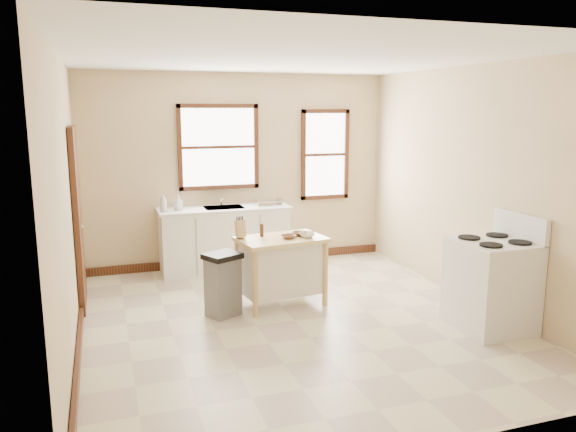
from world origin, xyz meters
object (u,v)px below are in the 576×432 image
Objects in this scene: bowl_b at (299,234)px; trash_bin at (223,285)px; soap_bottle_a at (163,203)px; knife_block at (240,230)px; dish_rack at (268,202)px; bowl_c at (307,235)px; soap_bottle_b at (178,203)px; bowl_a at (288,237)px; pepper_grinder at (262,230)px; kitchen_island at (281,271)px; gas_stove at (492,272)px.

bowl_b reaches higher than trash_bin.
soap_bottle_a is 1.22× the size of knife_block.
soap_bottle_a reaches higher than dish_rack.
bowl_b is 0.93× the size of bowl_c.
soap_bottle_b reaches higher than knife_block.
knife_block is at bearing 165.35° from bowl_c.
bowl_a is at bearing -64.97° from soap_bottle_a.
soap_bottle_b reaches higher than bowl_a.
dish_rack is 1.65m from knife_block.
dish_rack is 2.43× the size of pepper_grinder.
dish_rack reaches higher than kitchen_island.
kitchen_island reaches higher than trash_bin.
soap_bottle_a is 0.20× the size of gas_stove.
bowl_b is 2.18m from gas_stove.
kitchen_island is at bearing -14.92° from trash_bin.
knife_block is at bearing -132.89° from dish_rack.
dish_rack is 1.67m from bowl_a.
pepper_grinder is 2.58m from gas_stove.
knife_block is 0.70m from bowl_b.
bowl_c is at bearing -19.49° from knife_block.
pepper_grinder is at bearing 143.51° from gas_stove.
soap_bottle_b is at bearing 113.14° from kitchen_island.
dish_rack is at bearing 57.54° from knife_block.
dish_rack reaches higher than pepper_grinder.
kitchen_island is (1.18, -1.54, -0.64)m from soap_bottle_a.
trash_bin is at bearing -87.90° from soap_bottle_a.
bowl_b is at bearing 0.57° from kitchen_island.
pepper_grinder is 0.87× the size of bowl_b.
dish_rack is 1.82× the size of knife_block.
soap_bottle_a is 2.20m from bowl_c.
gas_stove reaches higher than bowl_b.
soap_bottle_b reaches higher than dish_rack.
soap_bottle_a is at bearing 119.36° from kitchen_island.
bowl_c is 0.26× the size of trash_bin.
bowl_c is (0.06, -0.12, 0.01)m from bowl_b.
bowl_c is (-0.01, -1.66, -0.12)m from dish_rack.
knife_block is 0.16× the size of gas_stove.
knife_block is 0.78m from bowl_c.
pepper_grinder is at bearing -85.14° from soap_bottle_b.
soap_bottle_b is 1.97m from kitchen_island.
soap_bottle_a reaches higher than kitchen_island.
soap_bottle_a is 2.04m from kitchen_island.
gas_stove is (1.57, -1.32, -0.23)m from bowl_c.
bowl_c reaches higher than bowl_a.
bowl_a is at bearing -36.13° from pepper_grinder.
pepper_grinder is at bearing 157.20° from bowl_c.
trash_bin is (-1.03, -0.06, -0.48)m from bowl_c.
soap_bottle_b is 4.15m from gas_stove.
gas_stove is at bearing -36.54° from bowl_a.
dish_rack is at bearing 87.24° from bowl_b.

